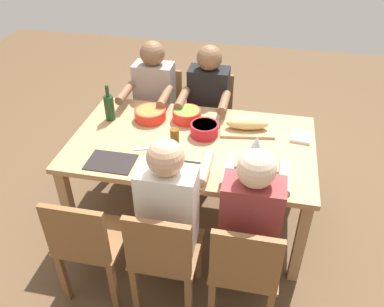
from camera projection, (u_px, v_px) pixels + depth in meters
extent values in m
plane|color=brown|center=(192.00, 215.00, 3.32)|extent=(8.00, 8.00, 0.00)
cube|color=#A87F56|center=(192.00, 143.00, 2.90)|extent=(1.76, 1.04, 0.04)
cube|color=#A87F56|center=(69.00, 208.00, 2.88)|extent=(0.07, 0.07, 0.70)
cube|color=#A87F56|center=(300.00, 243.00, 2.61)|extent=(0.07, 0.07, 0.70)
cube|color=#A87F56|center=(114.00, 139.00, 3.61)|extent=(0.07, 0.07, 0.70)
cube|color=#A87F56|center=(298.00, 161.00, 3.35)|extent=(0.07, 0.07, 0.70)
cube|color=brown|center=(158.00, 118.00, 3.75)|extent=(0.40, 0.40, 0.03)
cube|color=brown|center=(162.00, 89.00, 3.77)|extent=(0.38, 0.04, 0.40)
cube|color=brown|center=(172.00, 150.00, 3.72)|extent=(0.04, 0.04, 0.42)
cube|color=brown|center=(137.00, 146.00, 3.77)|extent=(0.04, 0.04, 0.42)
cube|color=brown|center=(180.00, 131.00, 3.99)|extent=(0.04, 0.04, 0.42)
cube|color=brown|center=(148.00, 127.00, 4.04)|extent=(0.04, 0.04, 0.42)
cylinder|color=#2D2D38|center=(161.00, 150.00, 3.68)|extent=(0.11, 0.11, 0.45)
cylinder|color=#2D2D38|center=(145.00, 148.00, 3.71)|extent=(0.11, 0.11, 0.45)
cube|color=gray|center=(155.00, 93.00, 3.53)|extent=(0.34, 0.20, 0.55)
cylinder|color=brown|center=(165.00, 97.00, 3.22)|extent=(0.07, 0.30, 0.07)
cylinder|color=brown|center=(125.00, 93.00, 3.27)|extent=(0.07, 0.30, 0.07)
sphere|color=brown|center=(152.00, 53.00, 3.32)|extent=(0.21, 0.21, 0.21)
cube|color=brown|center=(167.00, 249.00, 2.46)|extent=(0.40, 0.40, 0.03)
cube|color=brown|center=(157.00, 248.00, 2.19)|extent=(0.38, 0.04, 0.40)
cube|color=brown|center=(151.00, 248.00, 2.75)|extent=(0.04, 0.04, 0.42)
cube|color=brown|center=(199.00, 256.00, 2.69)|extent=(0.04, 0.04, 0.42)
cube|color=brown|center=(135.00, 290.00, 2.48)|extent=(0.04, 0.04, 0.42)
cube|color=brown|center=(188.00, 299.00, 2.42)|extent=(0.04, 0.04, 0.42)
cylinder|color=#2D2D38|center=(165.00, 244.00, 2.77)|extent=(0.11, 0.11, 0.45)
cylinder|color=#2D2D38|center=(188.00, 247.00, 2.74)|extent=(0.11, 0.11, 0.45)
cube|color=white|center=(168.00, 208.00, 2.34)|extent=(0.34, 0.20, 0.55)
cylinder|color=tan|center=(152.00, 161.00, 2.51)|extent=(0.07, 0.30, 0.07)
cylinder|color=tan|center=(205.00, 168.00, 2.45)|extent=(0.07, 0.30, 0.07)
sphere|color=tan|center=(165.00, 158.00, 2.12)|extent=(0.21, 0.21, 0.21)
cube|color=brown|center=(94.00, 237.00, 2.54)|extent=(0.40, 0.40, 0.03)
cube|color=brown|center=(76.00, 235.00, 2.27)|extent=(0.38, 0.04, 0.40)
cube|color=brown|center=(85.00, 238.00, 2.83)|extent=(0.04, 0.04, 0.42)
cube|color=brown|center=(131.00, 245.00, 2.77)|extent=(0.04, 0.04, 0.42)
cube|color=brown|center=(64.00, 277.00, 2.56)|extent=(0.04, 0.04, 0.42)
cube|color=brown|center=(114.00, 286.00, 2.50)|extent=(0.04, 0.04, 0.42)
cube|color=brown|center=(245.00, 262.00, 2.38)|extent=(0.40, 0.40, 0.03)
cube|color=brown|center=(245.00, 262.00, 2.11)|extent=(0.38, 0.04, 0.40)
cube|color=brown|center=(220.00, 260.00, 2.67)|extent=(0.04, 0.04, 0.42)
cube|color=brown|center=(271.00, 268.00, 2.62)|extent=(0.04, 0.04, 0.42)
cube|color=brown|center=(212.00, 304.00, 2.40)|extent=(0.04, 0.04, 0.42)
cylinder|color=#2D2D38|center=(234.00, 255.00, 2.69)|extent=(0.11, 0.11, 0.45)
cylinder|color=#2D2D38|center=(258.00, 258.00, 2.66)|extent=(0.11, 0.11, 0.45)
cube|color=maroon|center=(250.00, 220.00, 2.26)|extent=(0.34, 0.20, 0.55)
cylinder|color=beige|center=(228.00, 171.00, 2.43)|extent=(0.07, 0.30, 0.07)
cylinder|color=beige|center=(284.00, 178.00, 2.37)|extent=(0.07, 0.30, 0.07)
sphere|color=beige|center=(256.00, 169.00, 2.04)|extent=(0.21, 0.21, 0.21)
cube|color=brown|center=(209.00, 123.00, 3.67)|extent=(0.40, 0.40, 0.03)
cube|color=brown|center=(213.00, 94.00, 3.69)|extent=(0.38, 0.04, 0.40)
cube|color=brown|center=(223.00, 156.00, 3.64)|extent=(0.04, 0.04, 0.42)
cube|color=brown|center=(187.00, 151.00, 3.69)|extent=(0.04, 0.04, 0.42)
cube|color=brown|center=(228.00, 136.00, 3.91)|extent=(0.04, 0.04, 0.42)
cube|color=brown|center=(194.00, 132.00, 3.96)|extent=(0.04, 0.04, 0.42)
cylinder|color=#2D2D38|center=(213.00, 157.00, 3.60)|extent=(0.11, 0.11, 0.45)
cylinder|color=#2D2D38|center=(195.00, 155.00, 3.63)|extent=(0.11, 0.11, 0.45)
cube|color=black|center=(208.00, 98.00, 3.45)|extent=(0.34, 0.20, 0.55)
cylinder|color=brown|center=(224.00, 103.00, 3.14)|extent=(0.07, 0.30, 0.07)
cylinder|color=brown|center=(182.00, 98.00, 3.20)|extent=(0.07, 0.30, 0.07)
sphere|color=brown|center=(209.00, 58.00, 3.24)|extent=(0.21, 0.21, 0.21)
cylinder|color=#B21923|center=(204.00, 130.00, 2.92)|extent=(0.21, 0.21, 0.10)
cylinder|color=beige|center=(205.00, 126.00, 2.91)|extent=(0.18, 0.18, 0.03)
cylinder|color=red|center=(150.00, 114.00, 3.12)|extent=(0.24, 0.24, 0.08)
cylinder|color=orange|center=(150.00, 111.00, 3.10)|extent=(0.22, 0.22, 0.03)
cylinder|color=red|center=(187.00, 115.00, 3.10)|extent=(0.22, 0.22, 0.09)
cylinder|color=#669E33|center=(187.00, 112.00, 3.08)|extent=(0.19, 0.19, 0.03)
cube|color=tan|center=(247.00, 130.00, 2.99)|extent=(0.43, 0.28, 0.02)
ellipsoid|color=tan|center=(247.00, 123.00, 2.96)|extent=(0.33, 0.16, 0.09)
cylinder|color=#193819|center=(109.00, 108.00, 3.08)|extent=(0.08, 0.08, 0.20)
cylinder|color=#193819|center=(107.00, 91.00, 3.00)|extent=(0.03, 0.03, 0.09)
cylinder|color=brown|center=(175.00, 143.00, 2.67)|extent=(0.06, 0.06, 0.22)
cylinder|color=silver|center=(255.00, 156.00, 2.73)|extent=(0.07, 0.07, 0.01)
cylinder|color=silver|center=(256.00, 152.00, 2.70)|extent=(0.01, 0.01, 0.07)
cone|color=silver|center=(257.00, 142.00, 2.66)|extent=(0.08, 0.08, 0.08)
cube|color=black|center=(181.00, 171.00, 2.60)|extent=(0.32, 0.23, 0.01)
cube|color=black|center=(111.00, 162.00, 2.68)|extent=(0.32, 0.23, 0.01)
cube|color=#142333|center=(255.00, 180.00, 2.52)|extent=(0.32, 0.23, 0.01)
cube|color=silver|center=(219.00, 118.00, 3.15)|extent=(0.03, 0.17, 0.01)
cube|color=silver|center=(150.00, 148.00, 2.81)|extent=(0.22, 0.10, 0.01)
cube|color=white|center=(301.00, 137.00, 2.90)|extent=(0.16, 0.16, 0.02)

